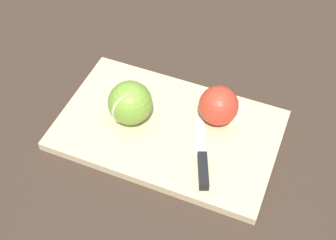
# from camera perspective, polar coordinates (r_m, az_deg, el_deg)

# --- Properties ---
(ground_plane) EXTENTS (4.00, 4.00, 0.00)m
(ground_plane) POSITION_cam_1_polar(r_m,az_deg,el_deg) (0.88, -0.00, -1.58)
(ground_plane) COLOR #38281E
(cutting_board) EXTENTS (0.44, 0.32, 0.02)m
(cutting_board) POSITION_cam_1_polar(r_m,az_deg,el_deg) (0.87, -0.00, -1.22)
(cutting_board) COLOR #D1B789
(cutting_board) RESTS_ON ground_plane
(apple_half_left) EXTENTS (0.08, 0.08, 0.08)m
(apple_half_left) POSITION_cam_1_polar(r_m,az_deg,el_deg) (0.85, -4.63, 2.08)
(apple_half_left) COLOR olive
(apple_half_left) RESTS_ON cutting_board
(apple_half_right) EXTENTS (0.07, 0.07, 0.07)m
(apple_half_right) POSITION_cam_1_polar(r_m,az_deg,el_deg) (0.85, 6.18, 1.75)
(apple_half_right) COLOR red
(apple_half_right) RESTS_ON cutting_board
(knife) EXTENTS (0.05, 0.16, 0.02)m
(knife) POSITION_cam_1_polar(r_m,az_deg,el_deg) (0.81, 4.24, -5.35)
(knife) COLOR silver
(knife) RESTS_ON cutting_board
(apple_slice) EXTENTS (0.05, 0.05, 0.01)m
(apple_slice) POSITION_cam_1_polar(r_m,az_deg,el_deg) (0.89, 7.50, 1.09)
(apple_slice) COLOR beige
(apple_slice) RESTS_ON cutting_board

